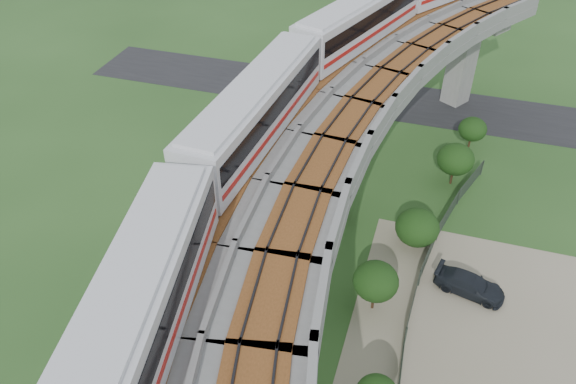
# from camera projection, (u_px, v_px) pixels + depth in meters

# --- Properties ---
(ground) EXTENTS (160.00, 160.00, 0.00)m
(ground) POSITION_uv_depth(u_px,v_px,m) (272.00, 310.00, 36.12)
(ground) COLOR #294E1F
(ground) RESTS_ON ground
(asphalt_road) EXTENTS (60.00, 8.00, 0.03)m
(asphalt_road) POSITION_uv_depth(u_px,v_px,m) (363.00, 96.00, 58.67)
(asphalt_road) COLOR #232326
(asphalt_road) RESTS_ON ground
(viaduct) EXTENTS (19.58, 73.98, 11.40)m
(viaduct) POSITION_uv_depth(u_px,v_px,m) (338.00, 215.00, 29.64)
(viaduct) COLOR #99968E
(viaduct) RESTS_ON ground
(metro_train) EXTENTS (16.52, 60.35, 3.64)m
(metro_train) POSITION_uv_depth(u_px,v_px,m) (339.00, 69.00, 36.07)
(metro_train) COLOR silver
(metro_train) RESTS_ON ground
(fence) EXTENTS (3.87, 38.73, 1.50)m
(fence) POSITION_uv_depth(u_px,v_px,m) (427.00, 340.00, 33.37)
(fence) COLOR #2D382D
(fence) RESTS_ON ground
(tree_0) EXTENTS (2.44, 2.44, 3.43)m
(tree_0) POSITION_uv_depth(u_px,v_px,m) (473.00, 129.00, 49.05)
(tree_0) COLOR #382314
(tree_0) RESTS_ON ground
(tree_1) EXTENTS (2.99, 2.99, 3.71)m
(tree_1) POSITION_uv_depth(u_px,v_px,m) (456.00, 159.00, 45.32)
(tree_1) COLOR #382314
(tree_1) RESTS_ON ground
(tree_2) EXTENTS (3.12, 3.12, 3.17)m
(tree_2) POSITION_uv_depth(u_px,v_px,m) (417.00, 227.00, 39.67)
(tree_2) COLOR #382314
(tree_2) RESTS_ON ground
(tree_3) EXTENTS (2.87, 2.87, 3.72)m
(tree_3) POSITION_uv_depth(u_px,v_px,m) (376.00, 281.00, 34.74)
(tree_3) COLOR #382314
(tree_3) RESTS_ON ground
(car_dark) EXTENTS (4.88, 2.83, 1.33)m
(car_dark) POSITION_uv_depth(u_px,v_px,m) (470.00, 285.00, 36.93)
(car_dark) COLOR black
(car_dark) RESTS_ON dirt_lot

